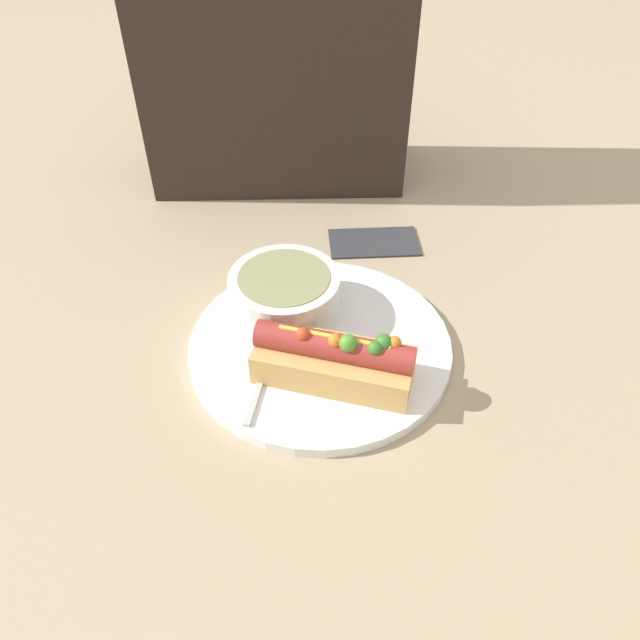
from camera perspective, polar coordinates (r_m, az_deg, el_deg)
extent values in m
plane|color=tan|center=(0.67, 0.00, -2.74)|extent=(4.00, 4.00, 0.00)
cylinder|color=white|center=(0.67, 0.00, -2.36)|extent=(0.28, 0.28, 0.01)
cube|color=tan|center=(0.62, 1.25, -4.12)|extent=(0.17, 0.10, 0.03)
cylinder|color=#9E332D|center=(0.60, 1.28, -2.48)|extent=(0.16, 0.07, 0.03)
sphere|color=#518C2D|center=(0.58, 2.58, -2.12)|extent=(0.02, 0.02, 0.02)
sphere|color=#387A28|center=(0.59, 5.83, -2.07)|extent=(0.02, 0.02, 0.02)
sphere|color=orange|center=(0.59, 1.39, -1.87)|extent=(0.01, 0.01, 0.01)
sphere|color=#387A28|center=(0.58, 5.06, -2.58)|extent=(0.01, 0.01, 0.01)
sphere|color=orange|center=(0.59, 6.81, -2.11)|extent=(0.01, 0.01, 0.01)
sphere|color=#C63F1E|center=(0.59, -1.56, -1.31)|extent=(0.01, 0.01, 0.01)
cylinder|color=gold|center=(0.59, 1.30, -1.57)|extent=(0.11, 0.04, 0.01)
cylinder|color=silver|center=(0.68, -3.24, 2.20)|extent=(0.12, 0.12, 0.05)
cylinder|color=#8C8E60|center=(0.67, -3.32, 3.68)|extent=(0.10, 0.10, 0.01)
cube|color=#B7B7BC|center=(0.63, -5.22, -4.85)|extent=(0.03, 0.13, 0.00)
ellipsoid|color=#B7B7BC|center=(0.69, -3.57, 0.51)|extent=(0.03, 0.04, 0.01)
cube|color=#333338|center=(0.82, 4.96, 7.16)|extent=(0.12, 0.07, 0.01)
cube|color=#2D231E|center=(0.90, -4.29, 25.46)|extent=(0.35, 0.16, 0.43)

